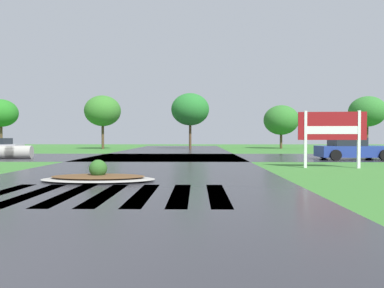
{
  "coord_description": "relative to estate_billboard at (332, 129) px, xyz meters",
  "views": [
    {
      "loc": [
        2.21,
        -2.92,
        1.41
      ],
      "look_at": [
        1.99,
        11.95,
        1.09
      ],
      "focal_mm": 33.25,
      "sensor_mm": 36.0,
      "label": 1
    }
  ],
  "objects": [
    {
      "name": "asphalt_cross_road",
      "position": [
        -8.21,
        8.2,
        -1.74
      ],
      "size": [
        90.0,
        9.22,
        0.01
      ],
      "primitive_type": "cube",
      "color": "#2B2B30",
      "rests_on": "ground"
    },
    {
      "name": "car_white_sedan",
      "position": [
        3.36,
        5.72,
        -1.13
      ],
      "size": [
        4.18,
        2.12,
        1.33
      ],
      "rotation": [
        0.0,
        0.0,
        0.01
      ],
      "color": "navy",
      "rests_on": "ground"
    },
    {
      "name": "drainage_pipe_stack",
      "position": [
        -18.26,
        6.46,
        -1.33
      ],
      "size": [
        3.47,
        1.16,
        0.82
      ],
      "color": "#9E9B93",
      "rests_on": "ground"
    },
    {
      "name": "estate_billboard",
      "position": [
        0.0,
        0.0,
        0.0
      ],
      "size": [
        2.95,
        0.31,
        2.55
      ],
      "rotation": [
        0.0,
        0.0,
        3.06
      ],
      "color": "white",
      "rests_on": "ground"
    },
    {
      "name": "median_island",
      "position": [
        -9.11,
        -4.77,
        -1.61
      ],
      "size": [
        3.59,
        1.77,
        0.68
      ],
      "color": "#9E9B93",
      "rests_on": "ground"
    },
    {
      "name": "crosswalk_stripes",
      "position": [
        -8.21,
        -7.33,
        -1.74
      ],
      "size": [
        5.85,
        3.49,
        0.01
      ],
      "color": "white",
      "rests_on": "ground"
    },
    {
      "name": "background_treeline",
      "position": [
        -5.26,
        24.15,
        2.3
      ],
      "size": [
        44.87,
        6.12,
        6.21
      ],
      "color": "#4C3823",
      "rests_on": "ground"
    },
    {
      "name": "asphalt_roadway",
      "position": [
        -8.21,
        -2.96,
        -1.74
      ],
      "size": [
        10.25,
        80.0,
        0.01
      ],
      "primitive_type": "cube",
      "color": "#2B2B30",
      "rests_on": "ground"
    }
  ]
}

